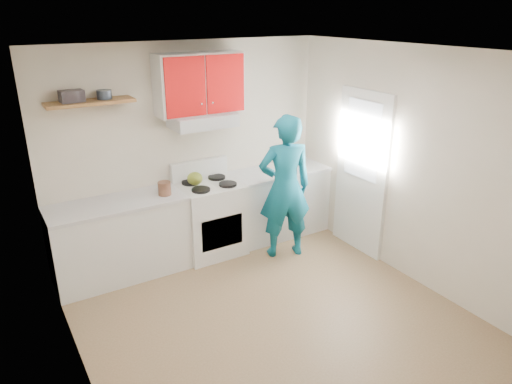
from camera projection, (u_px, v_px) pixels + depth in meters
floor at (271, 316)px, 4.83m from camera, size 3.80×3.80×0.00m
ceiling at (275, 52)px, 3.89m from camera, size 3.60×3.80×0.04m
back_wall at (189, 149)px, 5.88m from camera, size 3.60×0.04×2.60m
front_wall at (446, 299)px, 2.85m from camera, size 3.60×0.04×2.60m
left_wall at (69, 246)px, 3.49m from camera, size 0.04×3.80×2.60m
right_wall at (409, 167)px, 5.24m from camera, size 0.04×3.80×2.60m
door at (361, 173)px, 5.88m from camera, size 0.05×0.85×2.05m
door_glass at (363, 140)px, 5.71m from camera, size 0.01×0.55×0.95m
counter_left at (120, 240)px, 5.44m from camera, size 1.52×0.60×0.90m
counter_right at (278, 202)px, 6.50m from camera, size 1.32×0.60×0.90m
stove at (210, 219)px, 5.97m from camera, size 0.76×0.65×0.92m
range_hood at (203, 120)px, 5.61m from camera, size 0.76×0.44×0.15m
upper_cabinets at (199, 84)px, 5.50m from camera, size 1.02×0.33×0.70m
shelf at (90, 102)px, 4.94m from camera, size 0.90×0.30×0.04m
books at (72, 96)px, 4.83m from camera, size 0.24×0.18×0.12m
tin at (104, 95)px, 5.00m from camera, size 0.20×0.20×0.10m
kettle at (195, 179)px, 5.76m from camera, size 0.20×0.20×0.16m
crock at (165, 189)px, 5.45m from camera, size 0.19×0.19×0.18m
cutting_board at (262, 176)px, 6.14m from camera, size 0.39×0.33×0.02m
silicone_mat at (300, 169)px, 6.40m from camera, size 0.34×0.29×0.01m
person at (285, 187)px, 5.76m from camera, size 0.76×0.61×1.80m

